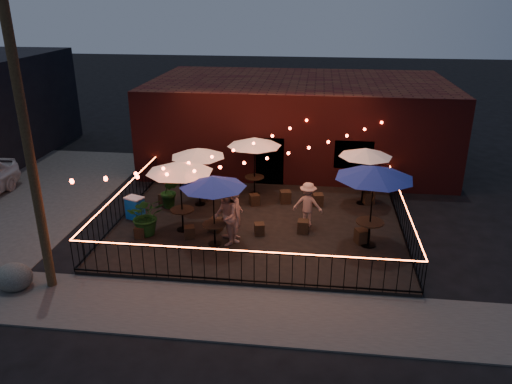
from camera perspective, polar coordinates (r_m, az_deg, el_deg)
ground at (r=16.20m, az=-0.58°, el=-7.06°), size 110.00×110.00×0.00m
patio at (r=17.93m, az=0.27°, el=-3.80°), size 10.00×8.00×0.15m
sidewalk at (r=13.45m, az=-2.46°, el=-13.57°), size 18.00×2.50×0.05m
brick_building at (r=24.77m, az=4.83°, el=8.08°), size 14.00×8.00×4.00m
utility_pole at (r=14.12m, az=-24.50°, el=4.15°), size 0.26×0.26×8.00m
fence_front at (r=14.15m, az=-1.67°, el=-8.56°), size 10.00×0.04×1.04m
fence_left at (r=18.89m, az=-14.97°, el=-1.25°), size 0.04×8.00×1.04m
fence_right at (r=17.85m, az=16.44°, el=-2.79°), size 0.04×8.00×1.04m
festoon_lights at (r=16.88m, az=-3.24°, el=3.46°), size 10.02×8.72×1.32m
cafe_table_0 at (r=16.74m, az=-8.73°, el=2.73°), size 2.90×2.90×2.49m
cafe_table_1 at (r=18.88m, az=-6.66°, el=4.43°), size 2.34×2.34×2.29m
cafe_table_2 at (r=15.65m, az=-4.94°, el=1.05°), size 2.53×2.53×2.35m
cafe_table_3 at (r=19.79m, az=-0.18°, el=5.68°), size 2.60×2.60×2.39m
cafe_table_4 at (r=15.81m, az=13.40°, el=2.11°), size 3.01×3.01×2.73m
cafe_table_5 at (r=19.31m, az=12.42°, el=4.37°), size 2.23×2.23×2.25m
bistro_chair_0 at (r=17.24m, az=-13.14°, el=-4.48°), size 0.38×0.38×0.40m
bistro_chair_1 at (r=16.94m, az=-7.62°, el=-4.56°), size 0.44×0.44×0.41m
bistro_chair_2 at (r=19.66m, az=-10.32°, el=-0.83°), size 0.49×0.49×0.46m
bistro_chair_3 at (r=19.92m, az=-5.93°, el=-0.35°), size 0.35×0.35×0.41m
bistro_chair_4 at (r=17.32m, az=-4.62°, el=-3.72°), size 0.48×0.48×0.46m
bistro_chair_5 at (r=17.02m, az=0.39°, el=-4.23°), size 0.40×0.40×0.40m
bistro_chair_6 at (r=19.36m, az=-0.19°, el=-0.87°), size 0.48×0.48×0.43m
bistro_chair_7 at (r=19.58m, az=3.38°, el=-0.55°), size 0.49×0.49×0.49m
bistro_chair_8 at (r=17.21m, az=5.42°, el=-3.94°), size 0.40×0.40×0.45m
bistro_chair_9 at (r=16.81m, az=12.00°, el=-4.95°), size 0.51×0.51×0.47m
bistro_chair_10 at (r=19.46m, az=7.07°, el=-0.87°), size 0.45×0.45×0.46m
bistro_chair_11 at (r=19.95m, az=12.69°, el=-0.64°), size 0.51×0.51×0.49m
patron_a at (r=16.36m, az=-2.31°, el=-2.57°), size 0.56×0.74×1.85m
patron_b at (r=16.12m, az=-3.53°, el=-2.74°), size 0.97×1.12×1.97m
patron_c at (r=17.51m, az=5.94°, el=-1.41°), size 1.13×0.77×1.61m
potted_shrub_a at (r=17.24m, az=-12.42°, el=-2.64°), size 1.55×1.46×1.37m
potted_shrub_b at (r=19.23m, az=-9.80°, el=0.10°), size 0.77×0.63×1.34m
potted_shrub_c at (r=21.34m, az=-7.64°, el=2.57°), size 1.04×1.04×1.44m
cooler at (r=18.62m, az=-13.67°, el=-1.76°), size 0.76×0.66×0.83m
boulder at (r=15.77m, az=-25.94°, el=-8.76°), size 1.10×0.98×0.76m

